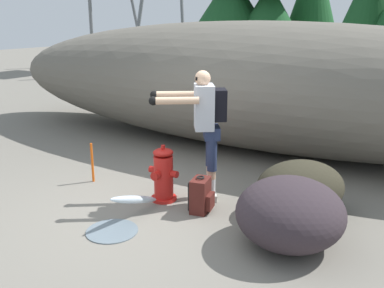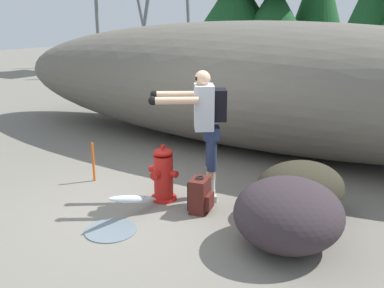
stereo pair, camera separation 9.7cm
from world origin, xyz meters
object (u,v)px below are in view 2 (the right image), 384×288
Objects in this scene: utility_worker at (205,120)px; boulder_mid at (300,188)px; boulder_large at (288,214)px; survey_stake at (93,162)px; fire_hydrant at (163,175)px; spare_backpack at (200,196)px.

utility_worker is 1.52× the size of boulder_mid.
survey_stake is at bearing 174.85° from boulder_large.
survey_stake is (-1.29, 0.01, -0.05)m from fire_hydrant.
spare_backpack is at bearing -2.06° from survey_stake.
spare_backpack is (0.16, -0.37, -0.89)m from utility_worker.
boulder_large is at bearing -21.78° from spare_backpack.
fire_hydrant is at bearing -162.30° from boulder_mid.
spare_backpack is 0.38× the size of boulder_large.
fire_hydrant is at bearing 171.55° from boulder_large.
boulder_large is 1.08× the size of boulder_mid.
fire_hydrant is 1.77m from boulder_mid.
boulder_mid is at bearing 10.06° from survey_stake.
spare_backpack is 1.25m from boulder_large.
utility_worker is at bearing 34.45° from fire_hydrant.
fire_hydrant is 1.64× the size of spare_backpack.
fire_hydrant is at bearing -0.44° from survey_stake.
survey_stake is at bearing -24.34° from utility_worker.
boulder_mid reaches higher than spare_backpack.
utility_worker is at bearing 157.01° from boulder_large.
utility_worker is 1.47m from boulder_mid.
boulder_large is 3.14m from survey_stake.
utility_worker reaches higher than survey_stake.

